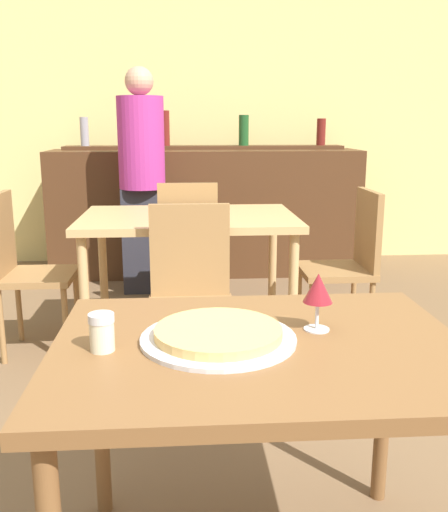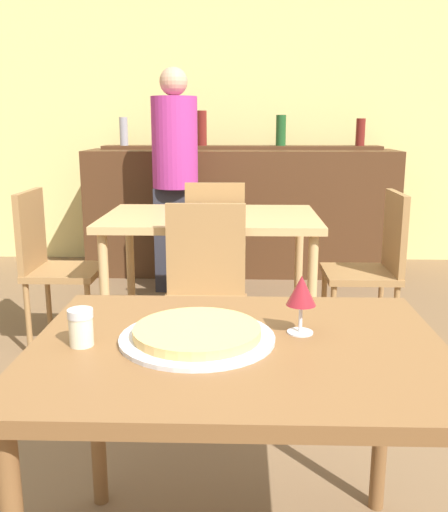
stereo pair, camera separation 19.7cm
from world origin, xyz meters
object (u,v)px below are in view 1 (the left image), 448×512
chair_far_side_front (191,289)px  chair_far_side_left (22,263)px  chair_far_side_right (349,257)px  wine_glass (318,290)px  pizza_tray (218,335)px  person_standing (142,174)px  chair_far_side_back (188,240)px  cheese_shaker (102,332)px

chair_far_side_front → chair_far_side_left: (-0.92, 0.57, 0.00)m
chair_far_side_right → wine_glass: size_ratio=5.69×
chair_far_side_front → pizza_tray: 1.20m
chair_far_side_left → person_standing: (0.59, 1.15, 0.38)m
chair_far_side_back → chair_far_side_front: bearing=90.0°
pizza_tray → wine_glass: size_ratio=2.54×
chair_far_side_back → pizza_tray: 2.34m
pizza_tray → chair_far_side_front: bearing=92.8°
chair_far_side_right → person_standing: bearing=-132.6°
chair_far_side_front → chair_far_side_back: bearing=90.0°
cheese_shaker → wine_glass: wine_glass is taller
chair_far_side_front → person_standing: bearing=100.8°
chair_far_side_back → person_standing: person_standing is taller
person_standing → wine_glass: bearing=-76.9°
cheese_shaker → chair_far_side_right: bearing=57.2°
chair_far_side_front → pizza_tray: size_ratio=2.24×
chair_far_side_left → chair_far_side_right: 1.85m
person_standing → chair_far_side_left: bearing=-117.3°
cheese_shaker → wine_glass: (0.56, 0.10, 0.07)m
person_standing → wine_glass: person_standing is taller
chair_far_side_front → cheese_shaker: (-0.23, -1.22, 0.26)m
chair_far_side_front → chair_far_side_right: size_ratio=1.00×
chair_far_side_right → chair_far_side_back: bearing=-121.8°
chair_far_side_front → wine_glass: (0.33, -1.12, 0.32)m
pizza_tray → cheese_shaker: (-0.29, -0.04, 0.03)m
chair_far_side_left → wine_glass: bearing=-143.4°
cheese_shaker → person_standing: size_ratio=0.06×
cheese_shaker → person_standing: person_standing is taller
chair_far_side_front → wine_glass: chair_far_side_front is taller
chair_far_side_back → pizza_tray: chair_far_side_back is taller
pizza_tray → chair_far_side_right: bearing=63.7°
chair_far_side_back → wine_glass: size_ratio=5.69×
pizza_tray → person_standing: (-0.39, 2.90, 0.16)m
chair_far_side_back → chair_far_side_right: (0.92, -0.57, 0.00)m
chair_far_side_right → wine_glass: (-0.59, -1.69, 0.32)m
chair_far_side_back → chair_far_side_right: bearing=148.2°
chair_far_side_front → chair_far_side_back: size_ratio=1.00×
person_standing → chair_far_side_back: bearing=-60.4°
chair_far_side_right → chair_far_side_left: bearing=-90.0°
person_standing → chair_far_side_front: bearing=-79.2°
chair_far_side_right → pizza_tray: size_ratio=2.24×
chair_far_side_back → pizza_tray: (0.06, -2.32, 0.22)m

